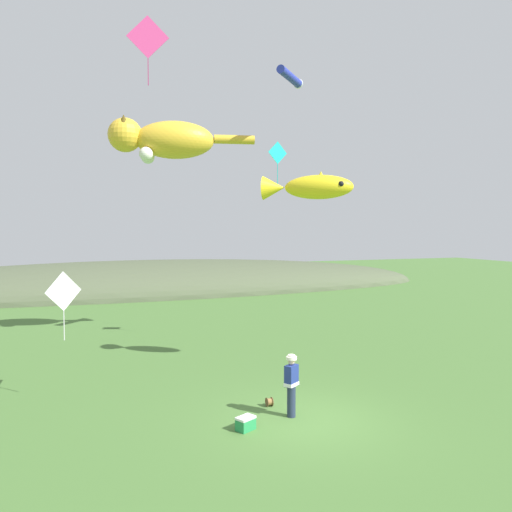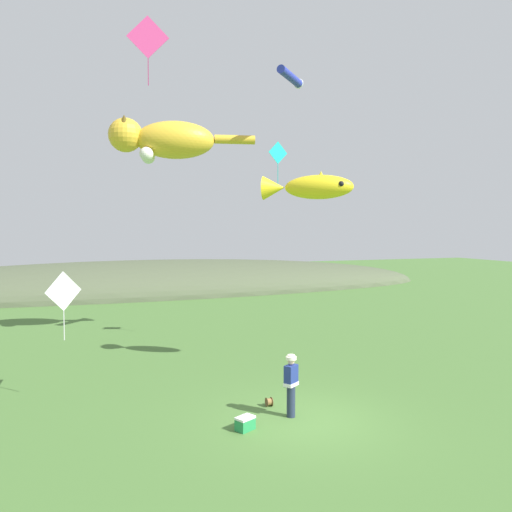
{
  "view_description": "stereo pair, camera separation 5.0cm",
  "coord_description": "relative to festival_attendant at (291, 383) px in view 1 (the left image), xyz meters",
  "views": [
    {
      "loc": [
        -6.02,
        -12.17,
        5.32
      ],
      "look_at": [
        0.0,
        4.0,
        4.36
      ],
      "focal_mm": 35.0,
      "sensor_mm": 36.0,
      "label": 1
    },
    {
      "loc": [
        -5.97,
        -12.19,
        5.32
      ],
      "look_at": [
        0.0,
        4.0,
        4.36
      ],
      "focal_mm": 35.0,
      "sensor_mm": 36.0,
      "label": 2
    }
  ],
  "objects": [
    {
      "name": "ground_plane",
      "position": [
        0.27,
        -0.42,
        -0.95
      ],
      "size": [
        120.0,
        120.0,
        0.0
      ],
      "primitive_type": "plane",
      "color": "#477033"
    },
    {
      "name": "distant_hill_ridge",
      "position": [
        0.27,
        30.27,
        -0.95
      ],
      "size": [
        53.13,
        13.26,
        5.22
      ],
      "color": "#4C563D",
      "rests_on": "ground"
    },
    {
      "name": "festival_attendant",
      "position": [
        0.0,
        0.0,
        0.0
      ],
      "size": [
        0.49,
        0.45,
        1.77
      ],
      "color": "#232D47",
      "rests_on": "ground"
    },
    {
      "name": "kite_spool",
      "position": [
        -0.27,
        0.99,
        -0.82
      ],
      "size": [
        0.17,
        0.27,
        0.27
      ],
      "color": "olive",
      "rests_on": "ground"
    },
    {
      "name": "picnic_cooler",
      "position": [
        -1.52,
        -0.43,
        -0.77
      ],
      "size": [
        0.58,
        0.51,
        0.36
      ],
      "color": "#268C4C",
      "rests_on": "ground"
    },
    {
      "name": "kite_giant_cat",
      "position": [
        -1.64,
        10.52,
        8.41
      ],
      "size": [
        6.59,
        2.63,
        2.03
      ],
      "color": "gold"
    },
    {
      "name": "kite_fish_windsock",
      "position": [
        2.39,
        3.79,
        5.86
      ],
      "size": [
        3.25,
        2.57,
        1.02
      ],
      "color": "yellow"
    },
    {
      "name": "kite_tube_streamer",
      "position": [
        3.26,
        7.4,
        10.89
      ],
      "size": [
        1.89,
        1.94,
        0.44
      ],
      "color": "#2633A5"
    },
    {
      "name": "kite_diamond_teal",
      "position": [
        2.72,
        7.48,
        7.61
      ],
      "size": [
        0.95,
        0.21,
        1.87
      ],
      "color": "#19BFBF"
    },
    {
      "name": "kite_diamond_pink",
      "position": [
        -3.17,
        4.85,
        10.82
      ],
      "size": [
        1.41,
        0.29,
        2.33
      ],
      "color": "#E53F8C"
    },
    {
      "name": "kite_diamond_white",
      "position": [
        -5.99,
        3.45,
        2.45
      ],
      "size": [
        1.03,
        0.64,
        2.1
      ],
      "color": "white"
    }
  ]
}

